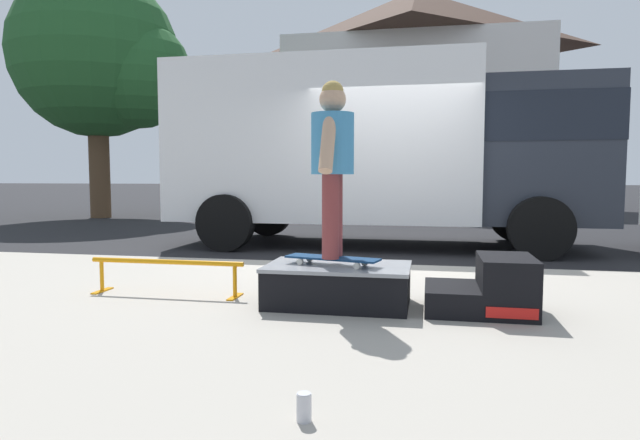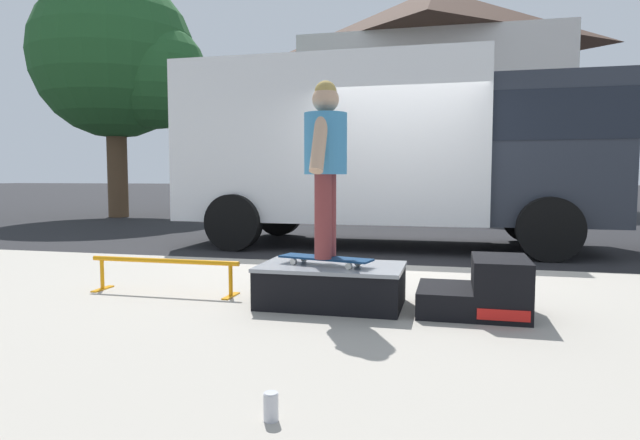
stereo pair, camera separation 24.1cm
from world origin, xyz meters
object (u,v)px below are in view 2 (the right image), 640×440
object	(u,v)px
grind_rail	(164,267)
skater_kid	(326,154)
skateboard	(325,259)
soda_can	(271,407)
kicker_ramp	(483,290)
street_tree_main	(123,62)
box_truck	(392,145)
skate_box	(331,283)

from	to	relation	value
grind_rail	skater_kid	bearing A→B (deg)	-5.30
skateboard	soda_can	distance (m)	2.14
soda_can	kicker_ramp	bearing A→B (deg)	65.19
kicker_ramp	skateboard	world-z (taller)	kicker_ramp
street_tree_main	box_truck	bearing A→B (deg)	-30.12
skateboard	skater_kid	distance (m)	0.84
soda_can	skate_box	bearing A→B (deg)	95.45
skate_box	kicker_ramp	size ratio (longest dim) A/B	1.42
skate_box	skateboard	bearing A→B (deg)	-134.08
skate_box	kicker_ramp	world-z (taller)	kicker_ramp
grind_rail	street_tree_main	xyz separation A→B (m)	(-6.61, 9.52, 4.04)
skate_box	skateboard	xyz separation A→B (m)	(-0.04, -0.04, 0.21)
skateboard	skate_box	bearing A→B (deg)	45.92
skate_box	box_truck	world-z (taller)	box_truck
skater_kid	street_tree_main	xyz separation A→B (m)	(-8.15, 9.66, 3.04)
grind_rail	skateboard	bearing A→B (deg)	-5.30
skater_kid	box_truck	size ratio (longest dim) A/B	0.20
skater_kid	street_tree_main	bearing A→B (deg)	130.14
kicker_ramp	street_tree_main	world-z (taller)	street_tree_main
skateboard	street_tree_main	xyz separation A→B (m)	(-8.15, 9.66, 3.88)
skater_kid	box_truck	distance (m)	4.95
grind_rail	skateboard	distance (m)	1.55
kicker_ramp	box_truck	world-z (taller)	box_truck
kicker_ramp	box_truck	xyz separation A→B (m)	(-1.24, 4.90, 1.40)
skater_kid	soda_can	world-z (taller)	skater_kid
skateboard	skater_kid	xyz separation A→B (m)	(0.00, -0.00, 0.84)
grind_rail	skater_kid	world-z (taller)	skater_kid
kicker_ramp	soda_can	size ratio (longest dim) A/B	6.56
kicker_ramp	grind_rail	size ratio (longest dim) A/B	0.57
street_tree_main	skateboard	bearing A→B (deg)	-49.86
skate_box	grind_rail	bearing A→B (deg)	176.37
skater_kid	soda_can	xyz separation A→B (m)	(0.25, -2.10, -1.18)
skateboard	soda_can	size ratio (longest dim) A/B	6.39
skate_box	soda_can	world-z (taller)	skate_box
skate_box	street_tree_main	bearing A→B (deg)	130.41
skateboard	soda_can	xyz separation A→B (m)	(0.25, -2.10, -0.33)
kicker_ramp	soda_can	world-z (taller)	kicker_ramp
street_tree_main	kicker_ramp	bearing A→B (deg)	-45.71
skateboard	box_truck	size ratio (longest dim) A/B	0.12
box_truck	grind_rail	bearing A→B (deg)	-107.72
kicker_ramp	skateboard	xyz separation A→B (m)	(-1.24, -0.04, 0.21)
skate_box	kicker_ramp	xyz separation A→B (m)	(1.20, -0.00, 0.00)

